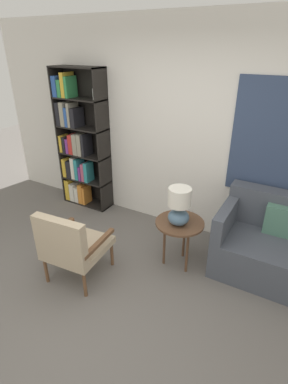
{
  "coord_description": "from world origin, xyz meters",
  "views": [
    {
      "loc": [
        1.35,
        -1.46,
        2.35
      ],
      "look_at": [
        -0.1,
        1.07,
        0.9
      ],
      "focal_mm": 28.0,
      "sensor_mm": 36.0,
      "label": 1
    }
  ],
  "objects": [
    {
      "name": "armchair",
      "position": [
        -0.58,
        0.37,
        0.47
      ],
      "size": [
        0.64,
        0.67,
        0.85
      ],
      "color": "brown",
      "rests_on": "ground_plane"
    },
    {
      "name": "ground_plane",
      "position": [
        0.0,
        0.0,
        0.0
      ],
      "size": [
        14.0,
        14.0,
        0.0
      ],
      "primitive_type": "plane",
      "color": "#66605B"
    },
    {
      "name": "bookshelf",
      "position": [
        -1.7,
        1.84,
        0.98
      ],
      "size": [
        0.79,
        0.3,
        2.08
      ],
      "color": "black",
      "rests_on": "ground_plane"
    },
    {
      "name": "side_table",
      "position": [
        0.29,
        1.18,
        0.52
      ],
      "size": [
        0.55,
        0.55,
        0.58
      ],
      "color": "brown",
      "rests_on": "ground_plane"
    },
    {
      "name": "wall_back",
      "position": [
        0.07,
        2.03,
        1.35
      ],
      "size": [
        6.4,
        0.08,
        2.7
      ],
      "color": "white",
      "rests_on": "ground_plane"
    },
    {
      "name": "table_lamp",
      "position": [
        0.29,
        1.13,
        0.8
      ],
      "size": [
        0.24,
        0.24,
        0.43
      ],
      "color": "slate",
      "rests_on": "side_table"
    }
  ]
}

